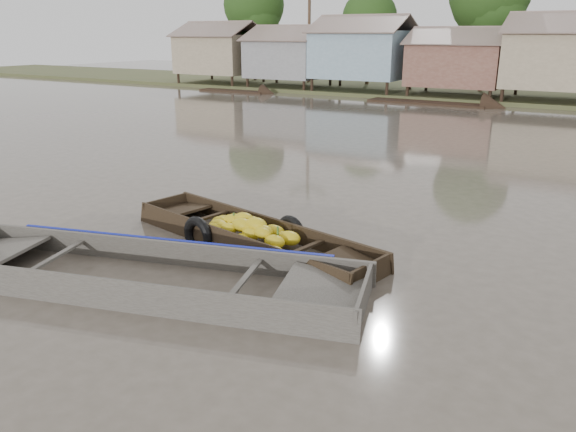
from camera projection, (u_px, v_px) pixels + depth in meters
The scene contains 3 objects.
ground at pixel (251, 255), 11.08m from camera, with size 120.00×120.00×0.00m, color #50473D.
banana_boat at pixel (248, 235), 11.65m from camera, with size 6.19×2.64×0.86m.
viewer_boat at pixel (147, 281), 9.76m from camera, with size 8.03×4.04×0.63m.
Camera 1 is at (5.88, -8.48, 4.19)m, focal length 35.00 mm.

